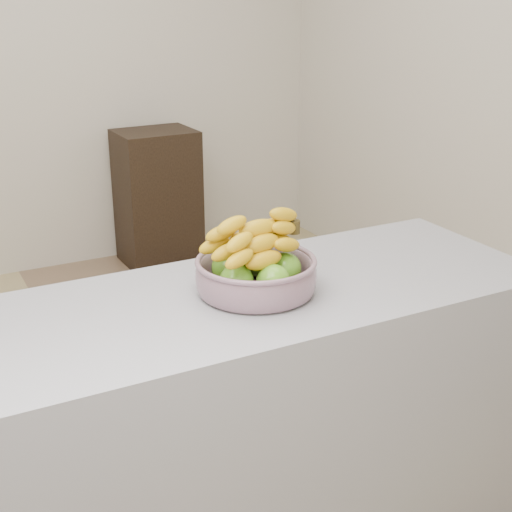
{
  "coord_description": "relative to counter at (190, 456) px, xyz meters",
  "views": [
    {
      "loc": [
        -0.59,
        -2.3,
        1.65
      ],
      "look_at": [
        0.2,
        -0.78,
        1.0
      ],
      "focal_mm": 50.0,
      "sensor_mm": 36.0,
      "label": 1
    }
  ],
  "objects": [
    {
      "name": "counter",
      "position": [
        0.0,
        0.0,
        0.0
      ],
      "size": [
        2.0,
        0.6,
        0.9
      ],
      "primitive_type": "cube",
      "color": "#93939B",
      "rests_on": "ground"
    },
    {
      "name": "fruit_bowl",
      "position": [
        0.2,
        -0.0,
        0.51
      ],
      "size": [
        0.32,
        0.32,
        0.2
      ],
      "rotation": [
        0.0,
        0.0,
        0.1
      ],
      "color": "#8791A2",
      "rests_on": "counter"
    },
    {
      "name": "ground",
      "position": [
        0.0,
        0.78,
        -0.45
      ],
      "size": [
        4.0,
        4.0,
        0.0
      ],
      "primitive_type": "plane",
      "color": "tan",
      "rests_on": "ground"
    },
    {
      "name": "cabinet",
      "position": [
        0.85,
        2.56,
        -0.03
      ],
      "size": [
        0.47,
        0.38,
        0.84
      ],
      "primitive_type": "cube",
      "rotation": [
        0.0,
        0.0,
        0.02
      ],
      "color": "black",
      "rests_on": "ground"
    }
  ]
}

